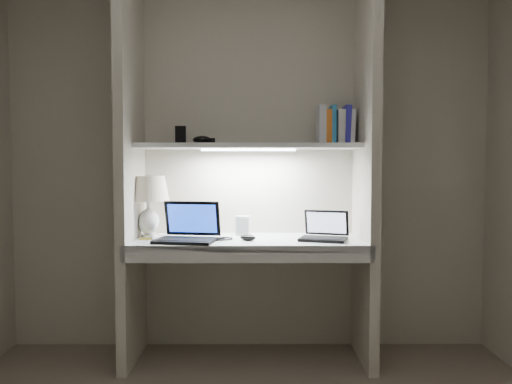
{
  "coord_description": "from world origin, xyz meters",
  "views": [
    {
      "loc": [
        0.04,
        -1.87,
        1.22
      ],
      "look_at": [
        0.05,
        1.05,
        1.07
      ],
      "focal_mm": 35.0,
      "sensor_mm": 36.0,
      "label": 1
    }
  ],
  "objects_px": {
    "laptop_main": "(188,232)",
    "book_row": "(335,126)",
    "laptop_netbook": "(324,233)",
    "speaker": "(243,226)",
    "table_lamp": "(149,196)"
  },
  "relations": [
    {
      "from": "laptop_main",
      "to": "book_row",
      "type": "xyz_separation_m",
      "value": [
        0.93,
        0.22,
        0.66
      ]
    },
    {
      "from": "laptop_main",
      "to": "laptop_netbook",
      "type": "relative_size",
      "value": 1.17
    },
    {
      "from": "laptop_main",
      "to": "speaker",
      "type": "relative_size",
      "value": 3.12
    },
    {
      "from": "laptop_main",
      "to": "laptop_netbook",
      "type": "xyz_separation_m",
      "value": [
        0.83,
        0.04,
        -0.01
      ]
    },
    {
      "from": "table_lamp",
      "to": "speaker",
      "type": "relative_size",
      "value": 3.09
    },
    {
      "from": "table_lamp",
      "to": "book_row",
      "type": "relative_size",
      "value": 1.59
    },
    {
      "from": "laptop_netbook",
      "to": "speaker",
      "type": "xyz_separation_m",
      "value": [
        -0.51,
        0.2,
        0.02
      ]
    },
    {
      "from": "table_lamp",
      "to": "laptop_main",
      "type": "distance_m",
      "value": 0.39
    },
    {
      "from": "speaker",
      "to": "book_row",
      "type": "distance_m",
      "value": 0.88
    },
    {
      "from": "laptop_netbook",
      "to": "speaker",
      "type": "height_order",
      "value": "laptop_netbook"
    },
    {
      "from": "laptop_main",
      "to": "table_lamp",
      "type": "bearing_deg",
      "value": 157.55
    },
    {
      "from": "laptop_main",
      "to": "book_row",
      "type": "distance_m",
      "value": 1.16
    },
    {
      "from": "laptop_main",
      "to": "laptop_netbook",
      "type": "bearing_deg",
      "value": 12.21
    },
    {
      "from": "laptop_netbook",
      "to": "speaker",
      "type": "relative_size",
      "value": 2.66
    },
    {
      "from": "table_lamp",
      "to": "laptop_main",
      "type": "bearing_deg",
      "value": -31.89
    }
  ]
}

